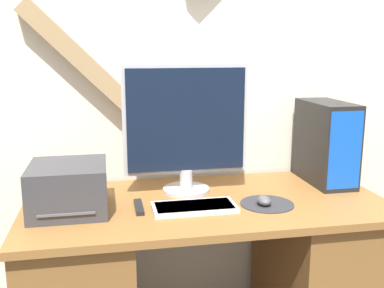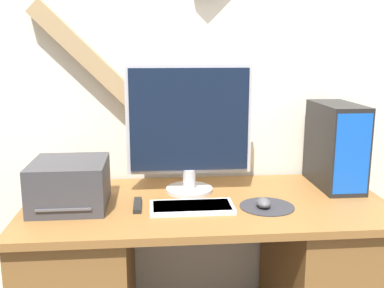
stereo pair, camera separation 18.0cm
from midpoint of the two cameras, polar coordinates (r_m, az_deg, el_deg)
wall_back at (r=2.17m, az=-3.19°, el=12.98°), size 6.40×0.13×2.70m
desk at (r=2.01m, az=-0.88°, el=-16.37°), size 1.48×0.71×0.70m
monitor at (r=1.92m, az=-3.47°, el=2.34°), size 0.54×0.21×0.56m
keyboard at (r=1.77m, az=-2.64°, el=-8.04°), size 0.33×0.16×0.02m
mousepad at (r=1.84m, az=6.74°, el=-7.61°), size 0.22×0.22×0.00m
mouse at (r=1.82m, az=6.34°, el=-7.20°), size 0.06×0.08×0.04m
computer_tower at (r=2.15m, az=14.38°, el=0.16°), size 0.17×0.35×0.38m
printer at (r=1.82m, az=-18.17°, el=-5.37°), size 0.29×0.31×0.19m
remote_control at (r=1.80m, az=-9.65°, el=-7.94°), size 0.03×0.16×0.02m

